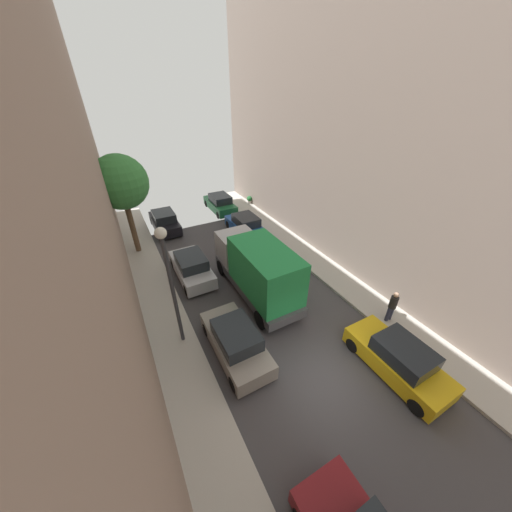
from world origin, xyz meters
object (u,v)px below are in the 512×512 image
at_px(parked_car_left_2, 192,267).
at_px(potted_plant_2, 249,199).
at_px(lamp_post, 169,273).
at_px(parked_car_right_2, 246,226).
at_px(pedestrian, 392,306).
at_px(parked_car_left_3, 165,222).
at_px(parked_car_right_3, 220,204).
at_px(street_tree_0, 120,183).
at_px(parked_car_left_1, 236,341).
at_px(parked_car_right_1, 398,359).
at_px(delivery_truck, 257,269).

bearing_deg(parked_car_left_2, potted_plant_2, 46.14).
distance_m(parked_car_left_2, lamp_post, 5.94).
height_order(parked_car_right_2, pedestrian, pedestrian).
bearing_deg(parked_car_left_3, parked_car_right_3, 15.35).
bearing_deg(lamp_post, street_tree_0, 93.63).
height_order(parked_car_left_1, parked_car_right_2, same).
bearing_deg(parked_car_right_1, parked_car_left_2, 117.65).
relative_size(parked_car_left_1, pedestrian, 2.44).
xyz_separation_m(parked_car_right_2, parked_car_right_3, (0.00, 5.28, 0.00)).
relative_size(pedestrian, potted_plant_2, 2.26).
bearing_deg(parked_car_left_3, potted_plant_2, 10.07).
relative_size(parked_car_left_2, lamp_post, 0.73).
distance_m(parked_car_left_2, parked_car_left_3, 7.30).
xyz_separation_m(street_tree_0, lamp_post, (0.59, -9.31, -1.08)).
xyz_separation_m(parked_car_right_1, delivery_truck, (-2.70, 6.94, 1.07)).
height_order(street_tree_0, potted_plant_2, street_tree_0).
xyz_separation_m(parked_car_left_1, parked_car_left_2, (0.00, 6.38, 0.00)).
relative_size(parked_car_right_1, parked_car_right_3, 1.00).
distance_m(parked_car_right_1, street_tree_0, 17.45).
bearing_deg(parked_car_left_1, delivery_truck, 48.17).
distance_m(parked_car_right_1, delivery_truck, 7.53).
height_order(parked_car_left_3, lamp_post, lamp_post).
bearing_deg(street_tree_0, parked_car_left_3, 46.69).
bearing_deg(parked_car_right_2, delivery_truck, -111.45).
xyz_separation_m(parked_car_left_2, potted_plant_2, (8.46, 8.80, -0.13)).
distance_m(potted_plant_2, lamp_post, 17.30).
bearing_deg(street_tree_0, delivery_truck, -57.09).
distance_m(parked_car_left_2, parked_car_right_3, 10.31).
relative_size(parked_car_left_2, pedestrian, 2.44).
distance_m(parked_car_right_3, pedestrian, 17.20).
height_order(parked_car_right_2, potted_plant_2, parked_car_right_2).
distance_m(parked_car_left_2, parked_car_right_1, 11.64).
bearing_deg(parked_car_right_1, parked_car_right_3, 90.00).
height_order(pedestrian, street_tree_0, street_tree_0).
bearing_deg(parked_car_right_3, lamp_post, -118.52).
xyz_separation_m(delivery_truck, lamp_post, (-4.60, -1.29, 2.11)).
distance_m(parked_car_left_1, parked_car_right_2, 11.27).
height_order(delivery_truck, pedestrian, delivery_truck).
bearing_deg(parked_car_left_3, pedestrian, -64.51).
distance_m(parked_car_left_1, pedestrian, 7.69).
bearing_deg(parked_car_right_3, parked_car_left_2, -121.58).
bearing_deg(parked_car_left_2, delivery_truck, -51.25).
relative_size(parked_car_right_1, lamp_post, 0.73).
relative_size(parked_car_left_3, parked_car_right_2, 1.00).
relative_size(parked_car_left_2, street_tree_0, 0.64).
height_order(parked_car_left_3, parked_car_right_1, same).
distance_m(delivery_truck, pedestrian, 6.87).
xyz_separation_m(pedestrian, street_tree_0, (-9.93, 12.95, 3.90)).
relative_size(parked_car_right_2, parked_car_right_3, 1.00).
bearing_deg(delivery_truck, parked_car_left_1, -131.83).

